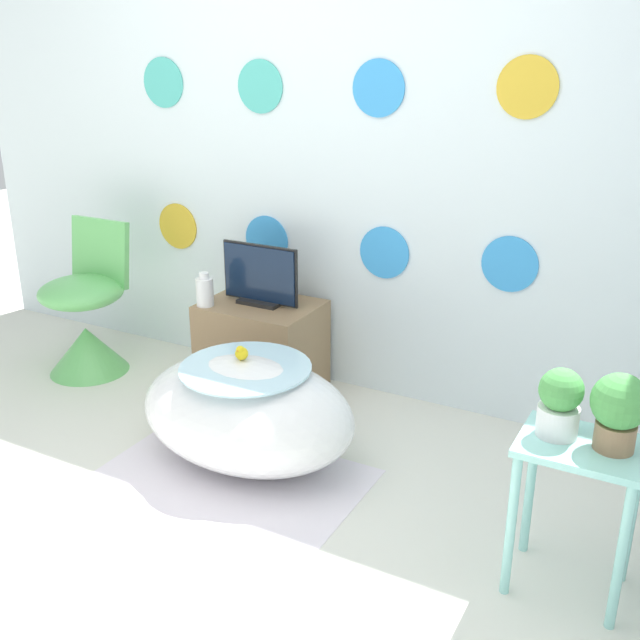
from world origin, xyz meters
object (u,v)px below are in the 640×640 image
Objects in this scene: potted_plant_left at (560,402)px; vase at (205,291)px; tv at (260,278)px; chair at (86,322)px; potted_plant_right at (619,409)px; bathtub at (247,412)px.

vase is at bearing 160.87° from potted_plant_left.
potted_plant_left is at bearing -26.20° from tv.
chair is 1.05m from tv.
potted_plant_right reaches higher than vase.
vase is (-0.23, -0.16, -0.06)m from tv.
vase is at bearing 162.24° from potted_plant_right.
potted_plant_right is at bearing -24.13° from tv.
potted_plant_left is at bearing -6.74° from bathtub.
chair reaches higher than bathtub.
potted_plant_right is at bearing -6.18° from bathtub.
vase is at bearing -145.57° from tv.
tv is 1.98m from potted_plant_right.
chair is 1.92× the size of tv.
bathtub is 0.82m from tv.
potted_plant_left is (1.86, -0.65, 0.12)m from vase.
potted_plant_left is 0.17m from potted_plant_right.
chair is 3.60× the size of potted_plant_left.
potted_plant_right is at bearing -10.96° from chair.
bathtub is 0.81m from vase.
bathtub is at bearing 173.82° from potted_plant_right.
potted_plant_left is at bearing -19.13° from vase.
tv is 1.71× the size of potted_plant_right.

